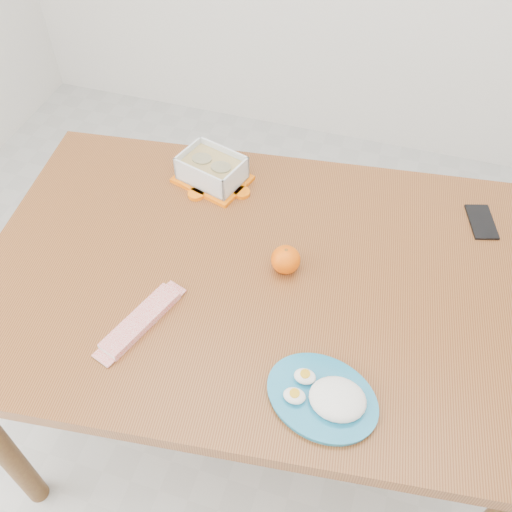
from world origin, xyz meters
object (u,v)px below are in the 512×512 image
(smartphone, at_px, (482,222))
(orange_fruit, at_px, (286,260))
(food_container, at_px, (212,170))
(rice_plate, at_px, (327,397))
(dining_table, at_px, (256,294))

(smartphone, bearing_deg, orange_fruit, -162.19)
(food_container, height_order, smartphone, food_container)
(food_container, height_order, rice_plate, food_container)
(dining_table, bearing_deg, smartphone, 26.33)
(food_container, bearing_deg, orange_fruit, -25.27)
(food_container, relative_size, orange_fruit, 3.17)
(dining_table, bearing_deg, rice_plate, -56.81)
(rice_plate, distance_m, smartphone, 0.68)
(food_container, xyz_separation_m, rice_plate, (0.45, -0.56, -0.02))
(dining_table, distance_m, rice_plate, 0.38)
(orange_fruit, relative_size, rice_plate, 0.25)
(orange_fruit, bearing_deg, food_container, 138.18)
(food_container, bearing_deg, dining_table, -36.01)
(rice_plate, xyz_separation_m, smartphone, (0.28, 0.62, -0.02))
(smartphone, bearing_deg, rice_plate, -130.47)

